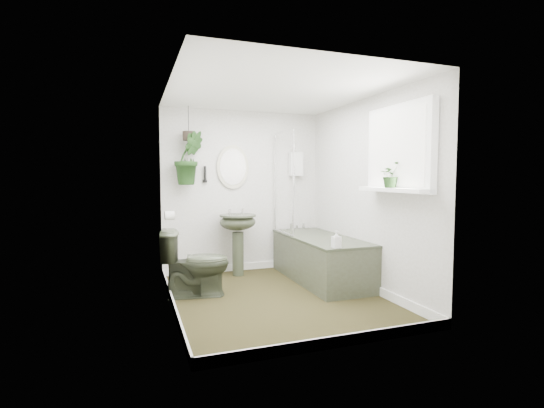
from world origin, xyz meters
name	(u,v)px	position (x,y,z in m)	size (l,w,h in m)	color
floor	(276,298)	(0.00, 0.00, -0.01)	(2.30, 2.80, 0.02)	black
ceiling	(277,90)	(0.00, 0.00, 2.31)	(2.30, 2.80, 0.02)	white
wall_back	(243,191)	(0.00, 1.41, 1.15)	(2.30, 0.02, 2.30)	silver
wall_front	(339,205)	(0.00, -1.41, 1.15)	(2.30, 0.02, 2.30)	silver
wall_left	(169,198)	(-1.16, 0.00, 1.15)	(0.02, 2.80, 2.30)	silver
wall_right	(366,194)	(1.16, 0.00, 1.15)	(0.02, 2.80, 2.30)	silver
skirting	(276,293)	(0.00, 0.00, 0.05)	(2.30, 2.80, 0.10)	white
bathtub	(320,258)	(0.80, 0.50, 0.29)	(0.72, 1.72, 0.58)	#353C2A
bath_screen	(284,183)	(0.47, 0.99, 1.28)	(0.04, 0.72, 1.40)	silver
shower_box	(296,164)	(0.80, 1.34, 1.55)	(0.20, 0.10, 0.35)	white
oval_mirror	(233,167)	(-0.16, 1.37, 1.50)	(0.46, 0.03, 0.62)	beige
wall_sconce	(205,174)	(-0.56, 1.36, 1.40)	(0.04, 0.04, 0.22)	black
toilet_roll_holder	(170,216)	(-1.10, 0.70, 0.90)	(0.11, 0.11, 0.11)	white
window_recess	(399,149)	(1.09, -0.70, 1.65)	(0.08, 1.00, 0.90)	white
window_sill	(393,190)	(1.02, -0.70, 1.23)	(0.18, 1.00, 0.04)	white
window_blinds	(396,149)	(1.04, -0.70, 1.65)	(0.01, 0.86, 0.76)	white
toilet	(196,263)	(-0.85, 0.37, 0.38)	(0.43, 0.75, 0.77)	#353C2A
pedestal_sink	(238,245)	(-0.16, 1.12, 0.42)	(0.50, 0.42, 0.85)	#353C2A
sill_plant	(391,175)	(1.00, -0.69, 1.38)	(0.24, 0.21, 0.26)	black
hanging_plant	(189,158)	(-0.79, 1.25, 1.61)	(0.39, 0.32, 0.71)	black
soap_bottle	(336,239)	(0.60, -0.29, 0.67)	(0.09, 0.09, 0.19)	black
hanging_pot	(189,136)	(-0.79, 1.25, 1.90)	(0.16, 0.16, 0.12)	#2F261E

